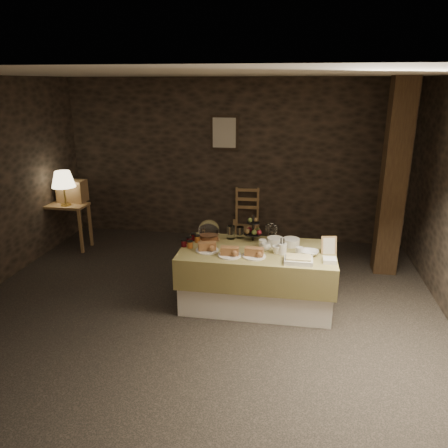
% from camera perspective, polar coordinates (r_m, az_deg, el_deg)
% --- Properties ---
extents(ground_plane, '(5.50, 5.00, 0.01)m').
position_cam_1_polar(ground_plane, '(5.25, -2.73, -10.66)').
color(ground_plane, black).
rests_on(ground_plane, ground).
extents(room_shell, '(5.52, 5.02, 2.60)m').
position_cam_1_polar(room_shell, '(4.70, -3.01, 6.26)').
color(room_shell, black).
rests_on(room_shell, ground).
extents(buffet_table, '(1.76, 0.93, 0.70)m').
position_cam_1_polar(buffet_table, '(5.13, 4.31, -6.40)').
color(buffet_table, white).
rests_on(buffet_table, ground_plane).
extents(console_table, '(0.67, 0.38, 0.72)m').
position_cam_1_polar(console_table, '(7.22, -19.99, 1.45)').
color(console_table, olive).
rests_on(console_table, ground_plane).
extents(table_lamp, '(0.35, 0.35, 0.53)m').
position_cam_1_polar(table_lamp, '(7.03, -20.29, 5.46)').
color(table_lamp, '#AF903C').
rests_on(table_lamp, console_table).
extents(wine_rack, '(0.42, 0.26, 0.34)m').
position_cam_1_polar(wine_rack, '(7.27, -19.22, 4.10)').
color(wine_rack, olive).
rests_on(wine_rack, console_table).
extents(chair, '(0.42, 0.40, 0.68)m').
position_cam_1_polar(chair, '(7.17, 2.96, 0.75)').
color(chair, olive).
rests_on(chair, ground_plane).
extents(timber_column, '(0.30, 0.30, 2.60)m').
position_cam_1_polar(timber_column, '(6.18, 21.28, 5.44)').
color(timber_column, black).
rests_on(timber_column, ground_plane).
extents(framed_picture, '(0.45, 0.04, 0.55)m').
position_cam_1_polar(framed_picture, '(7.09, 0.05, 11.85)').
color(framed_picture, black).
rests_on(framed_picture, room_shell).
extents(plate_stack_a, '(0.19, 0.19, 0.10)m').
position_cam_1_polar(plate_stack_a, '(5.13, 6.69, -2.32)').
color(plate_stack_a, white).
rests_on(plate_stack_a, buffet_table).
extents(plate_stack_b, '(0.20, 0.20, 0.08)m').
position_cam_1_polar(plate_stack_b, '(5.17, 8.74, -2.34)').
color(plate_stack_b, white).
rests_on(plate_stack_b, buffet_table).
extents(cutlery_holder, '(0.10, 0.10, 0.12)m').
position_cam_1_polar(cutlery_holder, '(4.90, 7.60, -3.21)').
color(cutlery_holder, white).
rests_on(cutlery_holder, buffet_table).
extents(cup_a, '(0.15, 0.15, 0.09)m').
position_cam_1_polar(cup_a, '(4.98, 5.46, -2.97)').
color(cup_a, white).
rests_on(cup_a, buffet_table).
extents(cup_b, '(0.10, 0.10, 0.09)m').
position_cam_1_polar(cup_b, '(4.91, 6.85, -3.36)').
color(cup_b, white).
rests_on(cup_b, buffet_table).
extents(mug_c, '(0.09, 0.09, 0.09)m').
position_cam_1_polar(mug_c, '(5.06, 5.06, -2.57)').
color(mug_c, white).
rests_on(mug_c, buffet_table).
extents(mug_d, '(0.08, 0.08, 0.09)m').
position_cam_1_polar(mug_d, '(4.90, 9.81, -3.50)').
color(mug_d, white).
rests_on(mug_d, buffet_table).
extents(bowl, '(0.22, 0.22, 0.05)m').
position_cam_1_polar(bowl, '(4.94, 11.13, -3.69)').
color(bowl, white).
rests_on(bowl, buffet_table).
extents(cake_dome, '(0.26, 0.26, 0.26)m').
position_cam_1_polar(cake_dome, '(5.28, -1.97, -0.98)').
color(cake_dome, olive).
rests_on(cake_dome, buffet_table).
extents(fruit_stand, '(0.22, 0.22, 0.32)m').
position_cam_1_polar(fruit_stand, '(5.25, 3.86, -0.86)').
color(fruit_stand, black).
rests_on(fruit_stand, buffet_table).
extents(bread_platter_left, '(0.26, 0.26, 0.11)m').
position_cam_1_polar(bread_platter_left, '(4.95, -2.23, -3.11)').
color(bread_platter_left, white).
rests_on(bread_platter_left, buffet_table).
extents(bread_platter_center, '(0.26, 0.26, 0.11)m').
position_cam_1_polar(bread_platter_center, '(4.81, 0.75, -3.75)').
color(bread_platter_center, white).
rests_on(bread_platter_center, buffet_table).
extents(bread_platter_right, '(0.26, 0.26, 0.11)m').
position_cam_1_polar(bread_platter_right, '(4.79, 3.94, -3.85)').
color(bread_platter_right, white).
rests_on(bread_platter_right, buffet_table).
extents(jam_jars, '(0.18, 0.32, 0.07)m').
position_cam_1_polar(jam_jars, '(5.17, -4.35, -2.23)').
color(jam_jars, '#550D17').
rests_on(jam_jars, buffet_table).
extents(tart_dish, '(0.30, 0.22, 0.07)m').
position_cam_1_polar(tart_dish, '(4.70, 9.70, -4.62)').
color(tart_dish, white).
rests_on(tart_dish, buffet_table).
extents(square_dish, '(0.14, 0.14, 0.04)m').
position_cam_1_polar(square_dish, '(4.78, 13.64, -4.63)').
color(square_dish, white).
rests_on(square_dish, buffet_table).
extents(menu_frame, '(0.18, 0.10, 0.22)m').
position_cam_1_polar(menu_frame, '(4.99, 13.54, -2.79)').
color(menu_frame, olive).
rests_on(menu_frame, buffet_table).
extents(storage_jar_a, '(0.10, 0.10, 0.16)m').
position_cam_1_polar(storage_jar_a, '(5.32, 0.90, -1.10)').
color(storage_jar_a, white).
rests_on(storage_jar_a, buffet_table).
extents(storage_jar_b, '(0.09, 0.09, 0.14)m').
position_cam_1_polar(storage_jar_b, '(5.35, 2.12, -1.09)').
color(storage_jar_b, white).
rests_on(storage_jar_b, buffet_table).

